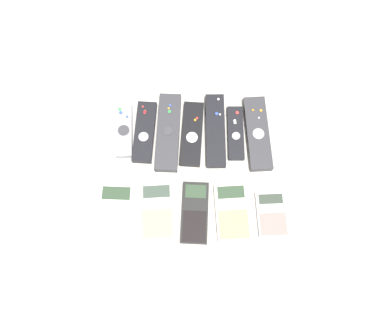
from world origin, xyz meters
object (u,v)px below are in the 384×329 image
at_px(calculator_4, 272,214).
at_px(calculator_3, 232,211).
at_px(calculator_0, 115,214).
at_px(remote_0, 124,131).
at_px(remote_6, 257,133).
at_px(remote_1, 145,132).
at_px(remote_4, 215,131).
at_px(calculator_1, 157,211).
at_px(remote_3, 193,134).
at_px(remote_5, 235,133).
at_px(calculator_2, 195,212).
at_px(remote_2, 168,132).

bearing_deg(calculator_4, calculator_3, 173.62).
height_order(calculator_0, calculator_4, calculator_0).
height_order(remote_0, remote_6, remote_6).
distance_m(remote_0, calculator_0, 0.23).
bearing_deg(remote_0, remote_1, -7.69).
xyz_separation_m(remote_4, calculator_1, (-0.15, -0.22, -0.00)).
bearing_deg(remote_1, remote_3, 1.54).
xyz_separation_m(remote_3, remote_5, (0.12, 0.00, -0.00)).
distance_m(remote_3, calculator_2, 0.21).
bearing_deg(calculator_1, calculator_0, -178.95).
bearing_deg(remote_0, remote_4, -3.10).
bearing_deg(calculator_0, calculator_2, 3.39).
relative_size(remote_6, calculator_0, 1.34).
xyz_separation_m(remote_2, calculator_2, (0.07, -0.22, -0.00)).
xyz_separation_m(remote_2, remote_4, (0.13, 0.00, 0.00)).
bearing_deg(remote_6, remote_5, 174.50).
height_order(remote_6, calculator_0, remote_6).
height_order(remote_5, calculator_1, remote_5).
xyz_separation_m(remote_0, remote_2, (0.12, -0.01, 0.00)).
relative_size(remote_0, remote_3, 0.83).
height_order(remote_2, remote_5, remote_2).
relative_size(remote_2, remote_4, 1.07).
relative_size(remote_1, remote_3, 0.94).
xyz_separation_m(remote_1, remote_3, (0.13, -0.00, -0.00)).
bearing_deg(remote_3, remote_6, 3.77).
bearing_deg(calculator_3, remote_4, 96.93).
bearing_deg(calculator_3, remote_3, 112.21).
xyz_separation_m(remote_4, calculator_2, (-0.06, -0.22, -0.01)).
xyz_separation_m(remote_6, calculator_0, (-0.37, -0.22, -0.00)).
bearing_deg(calculator_2, remote_5, 65.38).
relative_size(calculator_1, calculator_3, 0.99).
bearing_deg(remote_1, calculator_3, -39.59).
xyz_separation_m(remote_4, remote_5, (0.05, -0.01, -0.00)).
bearing_deg(calculator_0, remote_4, 43.41).
bearing_deg(remote_5, calculator_4, -69.14).
relative_size(calculator_0, calculator_4, 1.36).
bearing_deg(remote_6, calculator_4, -86.36).
bearing_deg(calculator_2, remote_0, 133.08).
relative_size(remote_3, calculator_1, 1.25).
xyz_separation_m(calculator_0, calculator_2, (0.20, 0.00, -0.00)).
xyz_separation_m(remote_2, calculator_0, (-0.13, -0.22, -0.00)).
xyz_separation_m(remote_4, calculator_3, (0.04, -0.22, -0.01)).
relative_size(remote_3, calculator_3, 1.24).
relative_size(remote_4, calculator_1, 1.40).
bearing_deg(remote_2, calculator_2, -69.55).
height_order(remote_2, calculator_4, remote_2).
xyz_separation_m(remote_2, calculator_4, (0.27, -0.22, -0.01)).
relative_size(remote_2, calculator_3, 1.49).
distance_m(remote_0, remote_3, 0.18).
height_order(remote_1, calculator_1, remote_1).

